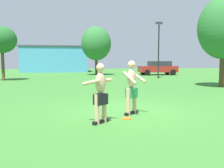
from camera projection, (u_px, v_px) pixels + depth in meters
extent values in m
plane|color=#38752D|center=(127.00, 111.00, 8.24)|extent=(80.00, 80.00, 0.00)
cube|color=black|center=(134.00, 112.00, 7.86)|extent=(0.27, 0.25, 0.09)
cylinder|color=#E0AD89|center=(134.00, 101.00, 7.83)|extent=(0.13, 0.13, 0.85)
cube|color=black|center=(128.00, 114.00, 7.61)|extent=(0.27, 0.25, 0.09)
cylinder|color=#E0AD89|center=(128.00, 102.00, 7.57)|extent=(0.13, 0.13, 0.85)
cube|color=#28844C|center=(131.00, 93.00, 7.67)|extent=(0.43, 0.41, 0.31)
ellipsoid|color=#E0AD89|center=(132.00, 78.00, 7.63)|extent=(0.40, 0.39, 0.61)
cylinder|color=#E0AD89|center=(138.00, 77.00, 7.73)|extent=(0.44, 0.46, 0.37)
cylinder|color=#E0AD89|center=(130.00, 78.00, 7.39)|extent=(0.36, 0.51, 0.39)
sphere|color=#E0AD89|center=(132.00, 64.00, 7.58)|extent=(0.23, 0.23, 0.23)
cube|color=black|center=(97.00, 123.00, 6.55)|extent=(0.27, 0.25, 0.09)
cylinder|color=#E0AD89|center=(97.00, 109.00, 6.51)|extent=(0.13, 0.13, 0.82)
cube|color=black|center=(104.00, 121.00, 6.76)|extent=(0.27, 0.25, 0.09)
cylinder|color=#E0AD89|center=(104.00, 108.00, 6.73)|extent=(0.13, 0.13, 0.82)
cube|color=black|center=(101.00, 99.00, 6.59)|extent=(0.43, 0.41, 0.29)
ellipsoid|color=#E0AD89|center=(100.00, 83.00, 6.55)|extent=(0.40, 0.39, 0.59)
cylinder|color=#E0AD89|center=(92.00, 82.00, 6.44)|extent=(0.51, 0.41, 0.21)
cylinder|color=#E0AD89|center=(103.00, 81.00, 6.78)|extent=(0.49, 0.43, 0.20)
sphere|color=#E0AD89|center=(100.00, 68.00, 6.51)|extent=(0.23, 0.23, 0.23)
cylinder|color=orange|center=(126.00, 118.00, 7.15)|extent=(0.30, 0.30, 0.03)
cube|color=maroon|center=(158.00, 69.00, 28.03)|extent=(4.33, 1.87, 0.70)
cube|color=#282D33|center=(159.00, 64.00, 28.00)|extent=(2.43, 1.62, 0.56)
cylinder|color=black|center=(147.00, 73.00, 26.96)|extent=(0.64, 0.23, 0.64)
cylinder|color=black|center=(143.00, 72.00, 28.73)|extent=(0.64, 0.23, 0.64)
cylinder|color=black|center=(173.00, 72.00, 27.40)|extent=(0.64, 0.23, 0.64)
cylinder|color=black|center=(167.00, 72.00, 29.17)|extent=(0.64, 0.23, 0.64)
cylinder|color=black|center=(159.00, 52.00, 22.52)|extent=(0.12, 0.12, 4.93)
cube|color=#333338|center=(159.00, 23.00, 22.26)|extent=(0.60, 0.24, 0.20)
cube|color=#4C9ED1|center=(55.00, 60.00, 35.57)|extent=(9.09, 5.45, 3.52)
cube|color=#3F3F44|center=(55.00, 47.00, 35.39)|extent=(9.45, 5.67, 0.16)
cylinder|color=#4C3823|center=(96.00, 65.00, 27.67)|extent=(0.31, 0.31, 2.24)
ellipsoid|color=#2D7033|center=(96.00, 43.00, 27.43)|extent=(3.35, 3.35, 3.79)
cylinder|color=brown|center=(3.00, 65.00, 20.33)|extent=(0.26, 0.26, 2.62)
ellipsoid|color=#236028|center=(2.00, 40.00, 20.12)|extent=(2.40, 2.40, 2.21)
cylinder|color=#4C3823|center=(222.00, 69.00, 15.39)|extent=(0.31, 0.31, 2.36)
ellipsoid|color=#2D7033|center=(224.00, 28.00, 15.13)|extent=(3.16, 3.16, 3.88)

